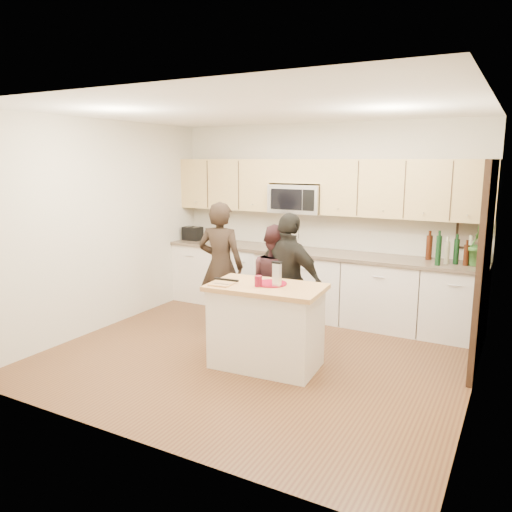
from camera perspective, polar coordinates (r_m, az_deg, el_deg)
The scene contains 21 objects.
floor at distance 5.79m, azimuth 0.01°, elevation -11.31°, with size 4.50×4.50×0.00m, color brown.
room_shell at distance 5.38m, azimuth 0.01°, elevation 6.01°, with size 4.52×4.02×2.71m.
back_cabinetry at distance 7.10m, azimuth 6.54°, elevation -3.15°, with size 4.50×0.66×0.94m.
upper_cabinetry at distance 7.02m, azimuth 7.49°, elevation 8.00°, with size 4.50×0.33×0.75m.
microwave at distance 7.13m, azimuth 4.75°, elevation 6.55°, with size 0.76×0.41×0.40m.
doorway at distance 5.71m, azimuth 24.74°, elevation -0.51°, with size 0.06×1.25×2.20m.
framed_picture at distance 6.78m, azimuth 23.13°, elevation 2.33°, with size 0.30×0.03×0.38m.
dish_towel at distance 7.27m, azimuth -0.92°, elevation -0.09°, with size 0.34×0.60×0.48m.
island at distance 5.37m, azimuth 1.16°, elevation -7.96°, with size 1.25×0.78×0.90m.
red_plate at distance 5.27m, azimuth 1.74°, elevation -3.16°, with size 0.33×0.33×0.02m, color maroon.
box_grater at distance 5.13m, azimuth 2.40°, elevation -2.00°, with size 0.10×0.06×0.25m.
drink_glass at distance 5.17m, azimuth 0.26°, elevation -2.89°, with size 0.08×0.08×0.11m, color maroon.
cutting_board at distance 5.25m, azimuth -3.99°, elevation -3.22°, with size 0.23×0.19×0.02m, color tan.
tongs at distance 5.36m, azimuth -3.41°, elevation -2.71°, with size 0.29×0.03×0.02m, color black.
knife at distance 5.22m, azimuth -4.00°, elevation -3.19°, with size 0.18×0.02×0.01m, color silver.
toaster at distance 7.95m, azimuth -7.25°, elevation 2.57°, with size 0.28×0.20×0.21m.
bottle_cluster at distance 6.56m, azimuth 21.39°, elevation 0.78°, with size 0.56×0.40×0.42m.
orchid at distance 6.52m, azimuth 24.16°, elevation 1.29°, with size 0.29×0.24×0.53m, color #36692A.
woman_left at distance 6.48m, azimuth -4.05°, elevation -1.16°, with size 0.61×0.40×1.67m, color black.
woman_center at distance 5.94m, azimuth 2.34°, elevation -3.33°, with size 0.71×0.55×1.45m, color black.
woman_right at distance 5.79m, azimuth 3.79°, elevation -2.98°, with size 0.94×0.39×1.60m, color black.
Camera 1 is at (2.56, -4.71, 2.19)m, focal length 35.00 mm.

